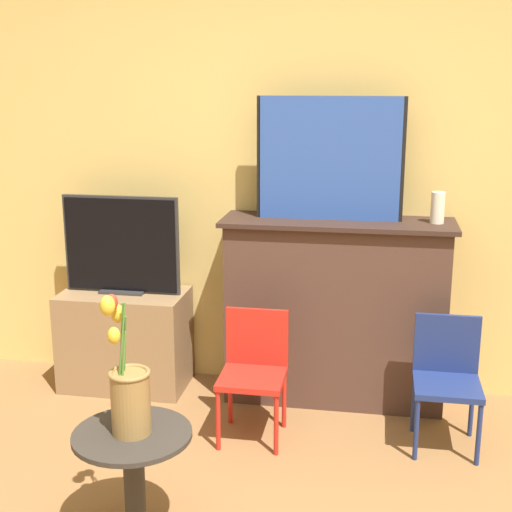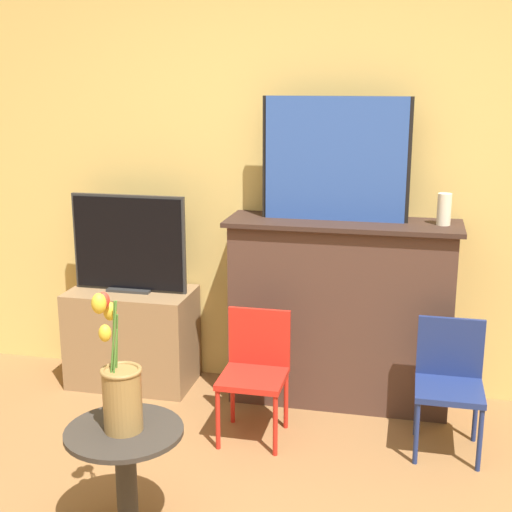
% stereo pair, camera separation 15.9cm
% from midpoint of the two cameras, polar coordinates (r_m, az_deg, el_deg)
% --- Properties ---
extents(wall_back, '(8.00, 0.06, 2.70)m').
position_cam_midpoint_polar(wall_back, '(4.10, 3.35, 7.66)').
color(wall_back, '#E0BC66').
rests_on(wall_back, ground).
extents(fireplace_mantel, '(1.27, 0.41, 1.05)m').
position_cam_midpoint_polar(fireplace_mantel, '(4.05, 5.25, -4.23)').
color(fireplace_mantel, '#4C3328').
rests_on(fireplace_mantel, ground).
extents(painting, '(0.80, 0.03, 0.66)m').
position_cam_midpoint_polar(painting, '(3.88, 4.74, 7.75)').
color(painting, black).
rests_on(painting, fireplace_mantel).
extents(mantel_candle, '(0.07, 0.07, 0.17)m').
position_cam_midpoint_polar(mantel_candle, '(3.90, 13.20, 3.78)').
color(mantel_candle, silver).
rests_on(mantel_candle, fireplace_mantel).
extents(tv_stand, '(0.73, 0.42, 0.58)m').
position_cam_midpoint_polar(tv_stand, '(4.36, -11.44, -6.54)').
color(tv_stand, olive).
rests_on(tv_stand, ground).
extents(tv_monitor, '(0.69, 0.12, 0.57)m').
position_cam_midpoint_polar(tv_monitor, '(4.20, -11.79, 0.77)').
color(tv_monitor, '#2D2D2D').
rests_on(tv_monitor, tv_stand).
extents(chair_red, '(0.33, 0.33, 0.65)m').
position_cam_midpoint_polar(chair_red, '(3.69, -1.40, -8.79)').
color(chair_red, red).
rests_on(chair_red, ground).
extents(chair_blue, '(0.33, 0.33, 0.65)m').
position_cam_midpoint_polar(chair_blue, '(3.70, 13.82, -9.12)').
color(chair_blue, navy).
rests_on(chair_blue, ground).
extents(side_table, '(0.47, 0.47, 0.48)m').
position_cam_midpoint_polar(side_table, '(2.98, -11.32, -16.46)').
color(side_table, '#332D28').
rests_on(side_table, ground).
extents(vase_tulips, '(0.16, 0.16, 0.57)m').
position_cam_midpoint_polar(vase_tulips, '(2.82, -11.78, -10.56)').
color(vase_tulips, olive).
rests_on(vase_tulips, side_table).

